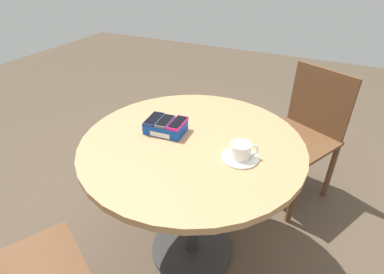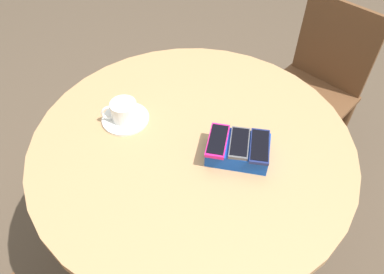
{
  "view_description": "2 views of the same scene",
  "coord_description": "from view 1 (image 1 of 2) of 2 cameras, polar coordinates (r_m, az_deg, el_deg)",
  "views": [
    {
      "loc": [
        0.49,
        -1.01,
        1.47
      ],
      "look_at": [
        0.0,
        0.0,
        0.76
      ],
      "focal_mm": 28.0,
      "sensor_mm": 36.0,
      "label": 1
    },
    {
      "loc": [
        -0.21,
        0.74,
        1.6
      ],
      "look_at": [
        0.0,
        0.0,
        0.76
      ],
      "focal_mm": 35.0,
      "sensor_mm": 36.0,
      "label": 2
    }
  ],
  "objects": [
    {
      "name": "phone_magenta",
      "position": [
        1.36,
        -2.72,
        2.69
      ],
      "size": [
        0.06,
        0.13,
        0.01
      ],
      "color": "#D11975",
      "rests_on": "phone_box"
    },
    {
      "name": "phone_box",
      "position": [
        1.39,
        -5.07,
        1.91
      ],
      "size": [
        0.19,
        0.13,
        0.05
      ],
      "color": "#0F42AD",
      "rests_on": "round_table"
    },
    {
      "name": "saucer",
      "position": [
        1.24,
        9.11,
        -3.88
      ],
      "size": [
        0.15,
        0.15,
        0.01
      ],
      "primitive_type": "cylinder",
      "color": "white",
      "rests_on": "round_table"
    },
    {
      "name": "phone_navy",
      "position": [
        1.4,
        -7.29,
        3.47
      ],
      "size": [
        0.07,
        0.13,
        0.01
      ],
      "color": "navy",
      "rests_on": "phone_box"
    },
    {
      "name": "chair_near_window",
      "position": [
        2.06,
        20.03,
        0.55
      ],
      "size": [
        0.59,
        0.59,
        0.86
      ],
      "color": "brown",
      "rests_on": "ground_plane"
    },
    {
      "name": "coffee_cup",
      "position": [
        1.22,
        9.37,
        -2.5
      ],
      "size": [
        0.11,
        0.08,
        0.06
      ],
      "color": "white",
      "rests_on": "saucer"
    },
    {
      "name": "phone_gray",
      "position": [
        1.38,
        -5.16,
        3.06
      ],
      "size": [
        0.07,
        0.12,
        0.01
      ],
      "color": "#515156",
      "rests_on": "phone_box"
    },
    {
      "name": "round_table",
      "position": [
        1.41,
        0.0,
        -5.1
      ],
      "size": [
        1.0,
        1.0,
        0.74
      ],
      "color": "#2D2D2D",
      "rests_on": "ground_plane"
    },
    {
      "name": "ground_plane",
      "position": [
        1.85,
        0.0,
        -20.47
      ],
      "size": [
        8.0,
        8.0,
        0.0
      ],
      "primitive_type": "plane",
      "color": "brown"
    }
  ]
}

